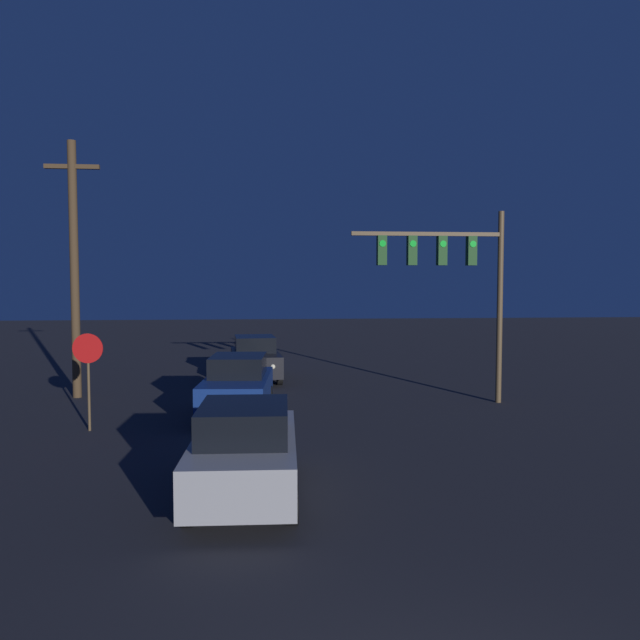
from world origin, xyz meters
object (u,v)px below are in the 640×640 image
(utility_pole, at_px, (74,265))
(car_mid, at_px, (238,386))
(stop_sign, at_px, (88,362))
(traffic_signal_mast, at_px, (453,269))
(car_far, at_px, (255,358))
(car_near, at_px, (245,450))

(utility_pole, bearing_deg, car_mid, -31.10)
(car_mid, relative_size, stop_sign, 1.74)
(stop_sign, height_order, utility_pole, utility_pole)
(traffic_signal_mast, relative_size, stop_sign, 2.40)
(car_mid, distance_m, utility_pole, 7.18)
(car_mid, distance_m, stop_sign, 4.12)
(utility_pole, bearing_deg, car_far, 28.36)
(car_near, distance_m, car_far, 13.30)
(car_mid, height_order, utility_pole, utility_pole)
(car_mid, distance_m, car_far, 6.39)
(traffic_signal_mast, distance_m, stop_sign, 10.92)
(stop_sign, distance_m, utility_pole, 5.71)
(car_far, bearing_deg, traffic_signal_mast, 135.17)
(car_near, xyz_separation_m, car_far, (0.06, 13.30, 0.00))
(stop_sign, xyz_separation_m, utility_pole, (-1.67, 4.82, 2.58))
(car_near, distance_m, stop_sign, 6.79)
(car_far, xyz_separation_m, stop_sign, (-4.14, -7.95, 0.91))
(car_far, xyz_separation_m, utility_pole, (-5.81, -3.13, 3.49))
(traffic_signal_mast, bearing_deg, car_far, 139.44)
(utility_pole, bearing_deg, traffic_signal_mast, -10.14)
(car_mid, bearing_deg, stop_sign, 27.55)
(car_near, bearing_deg, utility_pole, 121.69)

